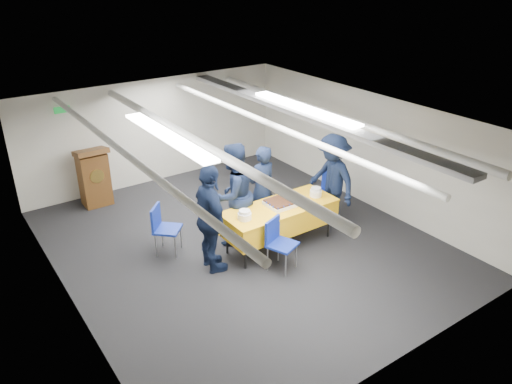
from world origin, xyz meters
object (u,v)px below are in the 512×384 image
Objects in this scene: chair_near at (278,239)px; sailor_a at (262,189)px; chair_right at (325,188)px; sailor_c at (211,219)px; sheet_cake at (282,202)px; sailor_d at (332,179)px; chair_left at (162,225)px; sailor_b at (233,194)px; podium at (94,176)px; serving_table at (280,217)px.

sailor_a is (0.53, 1.19, 0.29)m from chair_near.
sailor_c is (-2.82, -0.45, 0.38)m from chair_right.
chair_right is at bearing 168.83° from sailor_a.
sailor_d is at bearing 6.96° from sheet_cake.
sheet_cake is at bearing 47.78° from chair_near.
sailor_a is at bearing -9.39° from chair_left.
sailor_b is 1.98m from sailor_d.
podium is 4.65m from chair_right.
chair_right is at bearing 18.30° from sheet_cake.
serving_table is 1.25× the size of sailor_a.
chair_near is at bearing -151.93° from chair_right.
sheet_cake is 1.52m from chair_right.
sailor_a is at bearing -52.27° from podium.
sailor_b reaches higher than chair_right.
chair_near is at bearing -114.96° from sailor_c.
sailor_b is at bearing -62.38° from podium.
sailor_a is at bearing 83.48° from serving_table.
sailor_c reaches higher than podium.
chair_right is at bearing -8.18° from chair_left.
serving_table is at bearing 50.41° from chair_near.
sailor_d reaches higher than chair_near.
chair_right is 3.28m from chair_left.
chair_near is at bearing 86.95° from sailor_b.
serving_table is 1.39m from sailor_d.
sailor_b is at bearing 177.64° from chair_right.
sailor_d reaches higher than sailor_a.
chair_near is 0.50× the size of sailor_d.
serving_table is 2.36× the size of chair_left.
sailor_c is at bearing -65.02° from chair_left.
chair_right is (1.93, 1.03, 0.00)m from chair_near.
sailor_b is (-2.07, 0.09, 0.40)m from chair_right.
podium is 1.44× the size of chair_near.
podium is at bearing -131.59° from sailor_d.
sheet_cake is at bearing 129.13° from sailor_b.
serving_table is 0.26m from sheet_cake.
chair_left is (-1.77, 0.95, -0.03)m from serving_table.
podium is at bearing 97.43° from chair_left.
chair_left is 0.53× the size of sailor_a.
sailor_c is at bearing 25.44° from sailor_b.
sailor_d is (1.35, 0.17, 0.31)m from serving_table.
podium is 0.68× the size of sailor_b.
sailor_c is (-1.42, -0.62, 0.09)m from sailor_a.
sailor_d reaches higher than sheet_cake.
chair_right is at bearing 159.44° from sailor_d.
podium is at bearing 20.30° from sailor_c.
serving_table is at bearing -161.93° from chair_right.
sailor_b is (1.51, -2.89, 0.31)m from podium.
sailor_d is (-0.13, -0.31, 0.34)m from chair_right.
chair_left is 1.08m from sailor_c.
chair_near is at bearing -66.26° from sailor_d.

